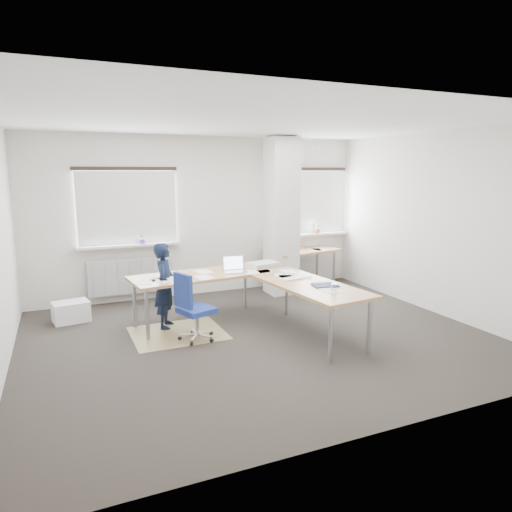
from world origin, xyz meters
name	(u,v)px	position (x,y,z in m)	size (l,w,h in m)	color
ground	(258,337)	(0.00, 0.00, 0.00)	(6.00, 6.00, 0.00)	black
room_shell	(258,204)	(0.18, 0.45, 1.75)	(6.04, 5.04, 2.82)	beige
floor_mat	(178,333)	(-0.96, 0.57, 0.00)	(1.23, 1.04, 0.01)	#968352
white_crate	(71,312)	(-2.29, 1.70, 0.15)	(0.50, 0.35, 0.30)	white
desk_main	(254,280)	(0.10, 0.38, 0.69)	(2.69, 2.63, 0.96)	#A07644
desk_side	(302,252)	(1.85, 2.16, 0.69)	(1.50, 0.93, 1.22)	#A07644
task_chair	(195,322)	(-0.81, 0.22, 0.26)	(0.53, 0.52, 0.93)	navy
person	(165,286)	(-1.04, 0.90, 0.61)	(0.44, 0.29, 1.22)	black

